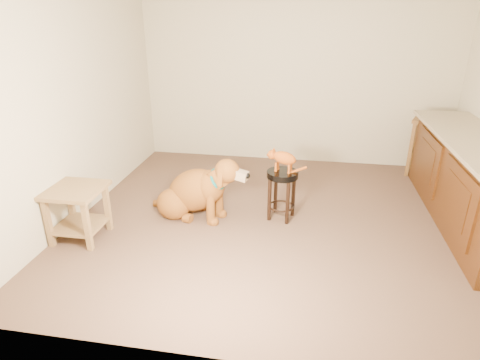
% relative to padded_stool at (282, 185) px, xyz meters
% --- Properties ---
extents(floor, '(4.50, 4.00, 0.01)m').
position_rel_padded_stool_xyz_m(floor, '(0.03, -0.06, -0.39)').
color(floor, brown).
rests_on(floor, ground).
extents(room_shell, '(4.54, 4.04, 2.62)m').
position_rel_padded_stool_xyz_m(room_shell, '(0.03, -0.06, 1.28)').
color(room_shell, '#C1B89B').
rests_on(room_shell, ground).
extents(cabinet_run, '(0.70, 2.56, 0.94)m').
position_rel_padded_stool_xyz_m(cabinet_run, '(1.97, 0.24, 0.04)').
color(cabinet_run, '#44230C').
rests_on(cabinet_run, ground).
extents(padded_stool, '(0.35, 0.35, 0.56)m').
position_rel_padded_stool_xyz_m(padded_stool, '(0.00, 0.00, 0.00)').
color(padded_stool, black).
rests_on(padded_stool, ground).
extents(wood_stool, '(0.56, 0.56, 0.80)m').
position_rel_padded_stool_xyz_m(wood_stool, '(1.87, 1.64, 0.02)').
color(wood_stool, brown).
rests_on(wood_stool, ground).
extents(side_table, '(0.53, 0.53, 0.55)m').
position_rel_padded_stool_xyz_m(side_table, '(-1.97, -0.77, -0.03)').
color(side_table, olive).
rests_on(side_table, ground).
extents(golden_retriever, '(1.20, 0.69, 0.79)m').
position_rel_padded_stool_xyz_m(golden_retriever, '(-0.95, -0.11, -0.10)').
color(golden_retriever, brown).
rests_on(golden_retriever, ground).
extents(tabby_kitten, '(0.44, 0.19, 0.27)m').
position_rel_padded_stool_xyz_m(tabby_kitten, '(-0.01, 0.00, 0.31)').
color(tabby_kitten, '#8F3E0E').
rests_on(tabby_kitten, padded_stool).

